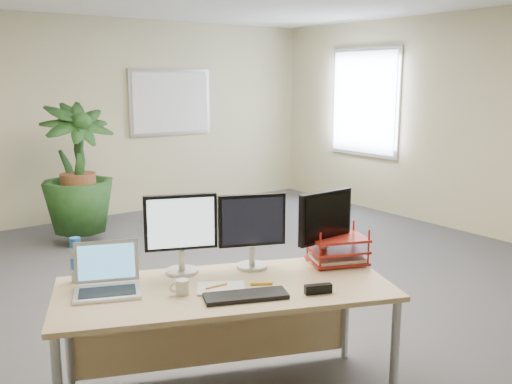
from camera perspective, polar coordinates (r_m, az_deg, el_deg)
floor at (r=4.85m, az=1.43°, el=-11.77°), size 8.00×8.00×0.00m
back_wall at (r=8.03m, az=-16.27°, el=6.97°), size 7.00×0.04×2.70m
whiteboard at (r=8.47m, az=-8.53°, el=8.86°), size 1.30×0.04×0.95m
window at (r=8.51m, az=10.77°, el=8.80°), size 0.04×1.30×1.55m
desk at (r=3.46m, az=-3.42°, el=-11.19°), size 2.07×1.45×0.73m
floor_plant at (r=6.84m, az=-17.37°, el=1.13°), size 0.92×0.92×1.50m
monitor_left at (r=3.48m, az=-7.52°, el=-3.63°), size 0.42×0.20×0.49m
monitor_right at (r=3.54m, az=-0.40°, el=-3.42°), size 0.41×0.19×0.47m
monitor_dark at (r=3.64m, az=6.94°, el=-3.06°), size 0.43×0.19×0.47m
laptop at (r=3.34m, az=-14.67°, el=-8.48°), size 0.45×0.43×0.26m
keyboard at (r=3.14m, az=-1.02°, el=-10.35°), size 0.48×0.31×0.03m
coffee_mug at (r=3.21m, az=-7.42°, el=-9.41°), size 0.11×0.07×0.08m
spiral_notebook at (r=3.27m, az=-3.52°, el=-9.57°), size 0.33×0.31×0.01m
orange_pen at (r=3.27m, az=-3.98°, el=-9.38°), size 0.14×0.01×0.01m
yellow_highlighter at (r=3.33m, az=0.54°, el=-9.15°), size 0.12×0.08×0.02m
water_bottle at (r=3.51m, az=-17.54°, el=-6.56°), size 0.07×0.07×0.27m
letter_tray at (r=3.72m, az=8.12°, el=-5.90°), size 0.43×0.38×0.17m
stapler at (r=3.22m, az=6.24°, el=-9.61°), size 0.16×0.10×0.05m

